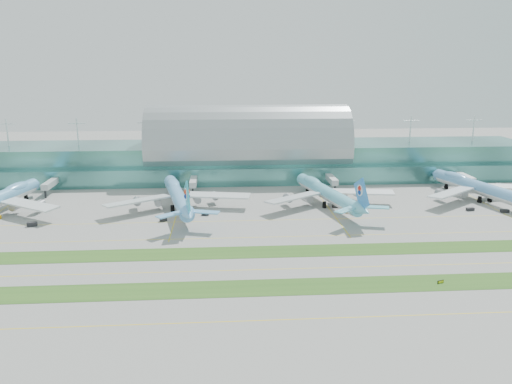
{
  "coord_description": "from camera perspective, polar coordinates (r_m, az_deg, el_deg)",
  "views": [
    {
      "loc": [
        -15.16,
        -168.23,
        66.55
      ],
      "look_at": [
        0.0,
        55.0,
        9.0
      ],
      "focal_mm": 35.0,
      "sensor_mm": 36.0,
      "label": 1
    }
  ],
  "objects": [
    {
      "name": "taxiline_a",
      "position": [
        138.25,
        2.99,
        -14.37
      ],
      "size": [
        420.0,
        0.35,
        0.01
      ],
      "primitive_type": "cube",
      "color": "yellow",
      "rests_on": "ground"
    },
    {
      "name": "gse_c",
      "position": [
        221.35,
        -10.55,
        -3.11
      ],
      "size": [
        3.47,
        2.41,
        1.56
      ],
      "primitive_type": "cube",
      "rotation": [
        0.0,
        0.0,
        0.28
      ],
      "color": "black",
      "rests_on": "ground"
    },
    {
      "name": "ground",
      "position": [
        181.55,
        1.18,
        -7.08
      ],
      "size": [
        700.0,
        700.0,
        0.0
      ],
      "primitive_type": "plane",
      "color": "gray",
      "rests_on": "ground"
    },
    {
      "name": "gse_g",
      "position": [
        254.03,
        23.28,
        -1.8
      ],
      "size": [
        3.82,
        2.17,
        1.44
      ],
      "primitive_type": "cube",
      "rotation": [
        0.0,
        0.0,
        0.14
      ],
      "color": "black",
      "rests_on": "ground"
    },
    {
      "name": "grass_strip_near",
      "position": [
        155.95,
        2.1,
        -10.83
      ],
      "size": [
        420.0,
        12.0,
        0.08
      ],
      "primitive_type": "cube",
      "color": "#2D591E",
      "rests_on": "ground"
    },
    {
      "name": "gse_h",
      "position": [
        257.43,
        26.56,
        -1.95
      ],
      "size": [
        3.7,
        1.88,
        1.46
      ],
      "primitive_type": "cube",
      "rotation": [
        0.0,
        0.0,
        0.01
      ],
      "color": "black",
      "rests_on": "ground"
    },
    {
      "name": "gse_b",
      "position": [
        231.4,
        -24.21,
        -3.38
      ],
      "size": [
        4.13,
        2.44,
        1.73
      ],
      "primitive_type": "cube",
      "rotation": [
        0.0,
        0.0,
        0.13
      ],
      "color": "black",
      "rests_on": "ground"
    },
    {
      "name": "airliner_d",
      "position": [
        274.24,
        24.16,
        0.53
      ],
      "size": [
        67.2,
        77.61,
        21.67
      ],
      "rotation": [
        0.0,
        0.0,
        0.25
      ],
      "color": "#619FD6",
      "rests_on": "ground"
    },
    {
      "name": "gse_d",
      "position": [
        227.2,
        -5.82,
        -2.51
      ],
      "size": [
        3.42,
        1.81,
        1.33
      ],
      "primitive_type": "cube",
      "rotation": [
        0.0,
        0.0,
        -0.09
      ],
      "color": "black",
      "rests_on": "ground"
    },
    {
      "name": "taxiline_c",
      "position": [
        198.35,
        0.73,
        -5.18
      ],
      "size": [
        420.0,
        0.35,
        0.01
      ],
      "primitive_type": "cube",
      "color": "yellow",
      "rests_on": "ground"
    },
    {
      "name": "taxiline_b",
      "position": [
        168.66,
        1.61,
        -8.82
      ],
      "size": [
        420.0,
        0.35,
        0.01
      ],
      "primitive_type": "cube",
      "color": "yellow",
      "rests_on": "ground"
    },
    {
      "name": "taxiway_sign_east",
      "position": [
        168.69,
        20.35,
        -9.59
      ],
      "size": [
        2.28,
        0.94,
        0.98
      ],
      "rotation": [
        0.0,
        0.0,
        0.32
      ],
      "color": "black",
      "rests_on": "ground"
    },
    {
      "name": "airliner_c",
      "position": [
        243.57,
        8.07,
        -0.0
      ],
      "size": [
        65.31,
        75.3,
        20.96
      ],
      "rotation": [
        0.0,
        0.0,
        0.23
      ],
      "color": "#61BFD7",
      "rests_on": "ground"
    },
    {
      "name": "taxiline_d",
      "position": [
        219.13,
        0.27,
        -3.25
      ],
      "size": [
        420.0,
        0.35,
        0.01
      ],
      "primitive_type": "cube",
      "color": "yellow",
      "rests_on": "ground"
    },
    {
      "name": "gse_e",
      "position": [
        234.28,
        10.73,
        -2.13
      ],
      "size": [
        4.41,
        2.6,
        1.62
      ],
      "primitive_type": "cube",
      "rotation": [
        0.0,
        0.0,
        0.12
      ],
      "color": "orange",
      "rests_on": "ground"
    },
    {
      "name": "terminal",
      "position": [
        301.98,
        -0.95,
        4.44
      ],
      "size": [
        340.0,
        69.1,
        36.0
      ],
      "color": "#3D7A75",
      "rests_on": "ground"
    },
    {
      "name": "airliner_b",
      "position": [
        237.63,
        -8.95,
        -0.36
      ],
      "size": [
        67.41,
        77.54,
        21.5
      ],
      "rotation": [
        0.0,
        0.0,
        0.21
      ],
      "color": "#6CB3EF",
      "rests_on": "ground"
    },
    {
      "name": "grass_strip_far",
      "position": [
        183.39,
        1.13,
        -6.84
      ],
      "size": [
        420.0,
        12.0,
        0.08
      ],
      "primitive_type": "cube",
      "color": "#2D591E",
      "rests_on": "ground"
    },
    {
      "name": "gse_f",
      "position": [
        241.47,
        9.17,
        -1.58
      ],
      "size": [
        3.97,
        2.02,
        1.51
      ],
      "primitive_type": "cube",
      "rotation": [
        0.0,
        0.0,
        -0.03
      ],
      "color": "black",
      "rests_on": "ground"
    }
  ]
}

